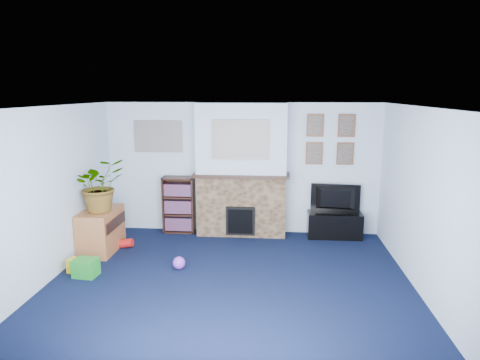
# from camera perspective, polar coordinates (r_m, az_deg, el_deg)

# --- Properties ---
(floor) EXTENTS (5.00, 4.50, 0.01)m
(floor) POSITION_cam_1_polar(r_m,az_deg,el_deg) (6.09, -1.37, -13.48)
(floor) COLOR black
(floor) RESTS_ON ground
(ceiling) EXTENTS (5.00, 4.50, 0.01)m
(ceiling) POSITION_cam_1_polar(r_m,az_deg,el_deg) (5.51, -1.49, 9.73)
(ceiling) COLOR white
(ceiling) RESTS_ON wall_back
(wall_back) EXTENTS (5.00, 0.04, 2.40)m
(wall_back) POSITION_cam_1_polar(r_m,az_deg,el_deg) (7.87, 0.30, 1.55)
(wall_back) COLOR silver
(wall_back) RESTS_ON ground
(wall_front) EXTENTS (5.00, 0.04, 2.40)m
(wall_front) POSITION_cam_1_polar(r_m,az_deg,el_deg) (3.56, -5.32, -11.33)
(wall_front) COLOR silver
(wall_front) RESTS_ON ground
(wall_left) EXTENTS (0.04, 4.50, 2.40)m
(wall_left) POSITION_cam_1_polar(r_m,az_deg,el_deg) (6.44, -24.16, -1.80)
(wall_left) COLOR silver
(wall_left) RESTS_ON ground
(wall_right) EXTENTS (0.04, 4.50, 2.40)m
(wall_right) POSITION_cam_1_polar(r_m,az_deg,el_deg) (5.96, 23.24, -2.74)
(wall_right) COLOR silver
(wall_right) RESTS_ON ground
(chimney_breast) EXTENTS (1.72, 0.50, 2.40)m
(chimney_breast) POSITION_cam_1_polar(r_m,az_deg,el_deg) (7.67, 0.18, 1.16)
(chimney_breast) COLOR brown
(chimney_breast) RESTS_ON ground
(collage_main) EXTENTS (1.00, 0.03, 0.68)m
(collage_main) POSITION_cam_1_polar(r_m,az_deg,el_deg) (7.38, 0.06, 5.42)
(collage_main) COLOR gray
(collage_main) RESTS_ON chimney_breast
(collage_left) EXTENTS (0.90, 0.03, 0.58)m
(collage_left) POSITION_cam_1_polar(r_m,az_deg,el_deg) (8.04, -10.84, 5.73)
(collage_left) COLOR gray
(collage_left) RESTS_ON wall_back
(portrait_tl) EXTENTS (0.30, 0.03, 0.40)m
(portrait_tl) POSITION_cam_1_polar(r_m,az_deg,el_deg) (7.76, 9.99, 7.19)
(portrait_tl) COLOR brown
(portrait_tl) RESTS_ON wall_back
(portrait_tr) EXTENTS (0.30, 0.03, 0.40)m
(portrait_tr) POSITION_cam_1_polar(r_m,az_deg,el_deg) (7.83, 14.03, 7.05)
(portrait_tr) COLOR brown
(portrait_tr) RESTS_ON wall_back
(portrait_bl) EXTENTS (0.30, 0.03, 0.40)m
(portrait_bl) POSITION_cam_1_polar(r_m,az_deg,el_deg) (7.81, 9.86, 3.53)
(portrait_bl) COLOR brown
(portrait_bl) RESTS_ON wall_back
(portrait_br) EXTENTS (0.30, 0.03, 0.40)m
(portrait_br) POSITION_cam_1_polar(r_m,az_deg,el_deg) (7.88, 13.85, 3.43)
(portrait_br) COLOR brown
(portrait_br) RESTS_ON wall_back
(tv_stand) EXTENTS (0.96, 0.41, 0.46)m
(tv_stand) POSITION_cam_1_polar(r_m,az_deg,el_deg) (7.95, 12.46, -5.88)
(tv_stand) COLOR black
(tv_stand) RESTS_ON ground
(television) EXTENTS (0.88, 0.20, 0.50)m
(television) POSITION_cam_1_polar(r_m,az_deg,el_deg) (7.83, 12.60, -2.47)
(television) COLOR black
(television) RESTS_ON tv_stand
(bookshelf) EXTENTS (0.58, 0.28, 1.05)m
(bookshelf) POSITION_cam_1_polar(r_m,az_deg,el_deg) (8.06, -8.13, -3.42)
(bookshelf) COLOR black
(bookshelf) RESTS_ON ground
(sideboard) EXTENTS (0.50, 0.90, 0.70)m
(sideboard) POSITION_cam_1_polar(r_m,az_deg,el_deg) (7.44, -18.03, -6.39)
(sideboard) COLOR #A25E34
(sideboard) RESTS_ON ground
(potted_plant) EXTENTS (1.02, 1.01, 0.86)m
(potted_plant) POSITION_cam_1_polar(r_m,az_deg,el_deg) (7.18, -18.21, -0.63)
(potted_plant) COLOR #26661E
(potted_plant) RESTS_ON sideboard
(mantel_clock) EXTENTS (0.10, 0.06, 0.14)m
(mantel_clock) POSITION_cam_1_polar(r_m,az_deg,el_deg) (7.63, -0.38, 1.37)
(mantel_clock) COLOR gold
(mantel_clock) RESTS_ON chimney_breast
(mantel_candle) EXTENTS (0.05, 0.05, 0.16)m
(mantel_candle) POSITION_cam_1_polar(r_m,az_deg,el_deg) (7.61, 1.84, 1.42)
(mantel_candle) COLOR #B2BFC6
(mantel_candle) RESTS_ON chimney_breast
(mantel_teddy) EXTENTS (0.14, 0.14, 0.14)m
(mantel_teddy) POSITION_cam_1_polar(r_m,az_deg,el_deg) (7.69, -4.09, 1.39)
(mantel_teddy) COLOR gray
(mantel_teddy) RESTS_ON chimney_breast
(mantel_can) EXTENTS (0.07, 0.07, 0.13)m
(mantel_can) POSITION_cam_1_polar(r_m,az_deg,el_deg) (7.60, 4.89, 1.22)
(mantel_can) COLOR yellow
(mantel_can) RESTS_ON chimney_breast
(green_crate) EXTENTS (0.34, 0.29, 0.26)m
(green_crate) POSITION_cam_1_polar(r_m,az_deg,el_deg) (6.59, -19.87, -10.83)
(green_crate) COLOR #198C26
(green_crate) RESTS_ON ground
(toy_ball) EXTENTS (0.19, 0.19, 0.19)m
(toy_ball) POSITION_cam_1_polar(r_m,az_deg,el_deg) (6.53, -8.13, -10.92)
(toy_ball) COLOR purple
(toy_ball) RESTS_ON ground
(toy_block) EXTENTS (0.19, 0.19, 0.20)m
(toy_block) POSITION_cam_1_polar(r_m,az_deg,el_deg) (6.80, -21.21, -10.49)
(toy_block) COLOR yellow
(toy_block) RESTS_ON ground
(toy_tube) EXTENTS (0.33, 0.15, 0.19)m
(toy_tube) POSITION_cam_1_polar(r_m,az_deg,el_deg) (7.57, -15.24, -8.17)
(toy_tube) COLOR red
(toy_tube) RESTS_ON ground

